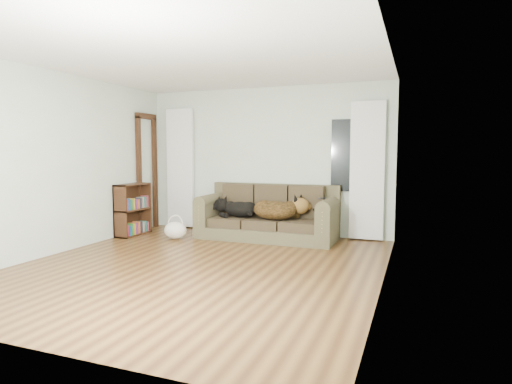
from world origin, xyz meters
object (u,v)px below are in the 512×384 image
(dog_shepherd, at_px, (278,211))
(tote_bag, at_px, (175,229))
(dog_black_lab, at_px, (238,209))
(bookshelf, at_px, (133,207))
(sofa, at_px, (267,212))

(dog_shepherd, distance_m, tote_bag, 1.75)
(dog_black_lab, xyz_separation_m, dog_shepherd, (0.73, -0.04, 0.01))
(tote_bag, xyz_separation_m, bookshelf, (-0.88, 0.05, 0.34))
(tote_bag, height_order, bookshelf, bookshelf)
(dog_shepherd, bearing_deg, bookshelf, 11.70)
(dog_black_lab, relative_size, dog_shepherd, 0.83)
(sofa, distance_m, dog_shepherd, 0.23)
(sofa, height_order, dog_black_lab, sofa)
(dog_black_lab, distance_m, bookshelf, 1.87)
(dog_shepherd, xyz_separation_m, tote_bag, (-1.65, -0.51, -0.33))
(tote_bag, bearing_deg, dog_black_lab, 30.85)
(dog_black_lab, height_order, tote_bag, dog_black_lab)
(sofa, bearing_deg, dog_black_lab, -176.52)
(tote_bag, bearing_deg, bookshelf, 176.79)
(dog_black_lab, relative_size, tote_bag, 1.59)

